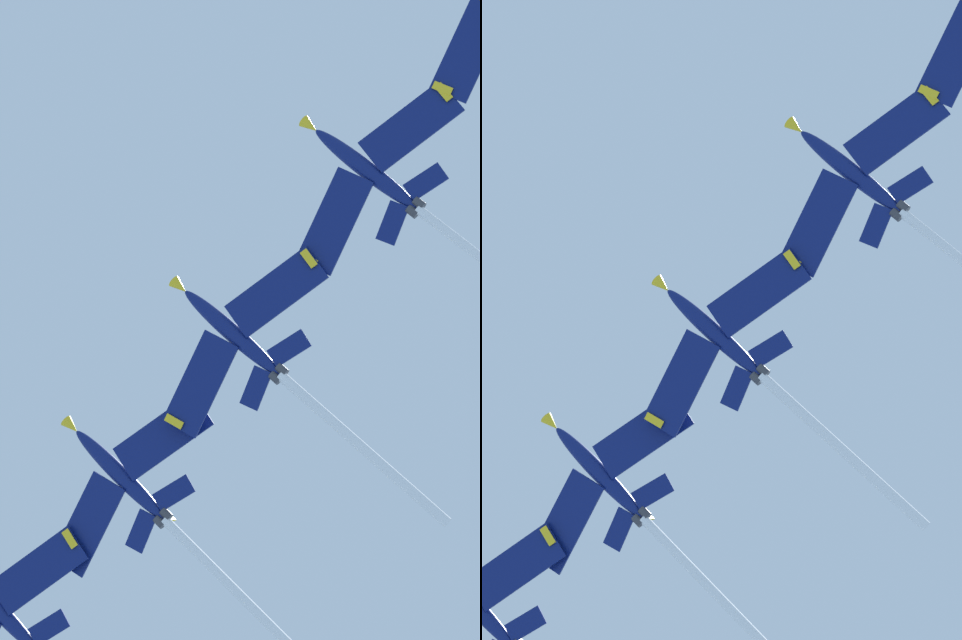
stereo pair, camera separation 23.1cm
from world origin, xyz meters
TOP-DOWN VIEW (x-y plane):
  - jet_inner_left at (28.55, 19.96)m, footprint 26.18×21.43m
  - jet_centre at (18.14, 4.45)m, footprint 26.29×21.27m
  - jet_inner_right at (8.52, -9.24)m, footprint 29.20×22.62m
  - jet_far_right at (0.49, -23.82)m, footprint 28.62×22.57m

SIDE VIEW (x-z plane):
  - jet_centre at x=18.14m, z-range 115.15..129.39m
  - jet_inner_left at x=28.55m, z-range 116.06..129.86m
  - jet_far_right at x=0.49m, z-range 115.77..130.39m
  - jet_inner_right at x=8.52m, z-range 115.73..131.29m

